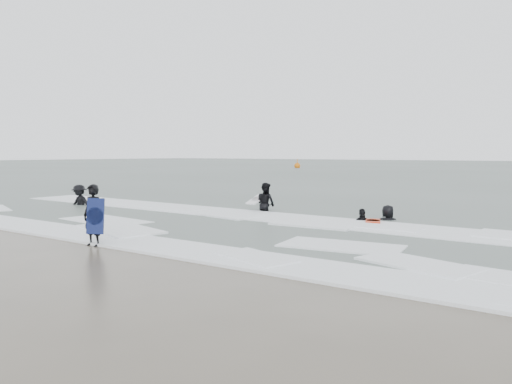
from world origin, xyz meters
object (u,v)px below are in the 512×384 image
Objects in this scene: surfer_breaker at (80,206)px; surfer_right_far at (388,221)px; surfer_wading at (266,212)px; buoy at (297,166)px; surfer_centre at (94,246)px; surfer_right_near at (362,222)px.

surfer_right_far is (13.86, 3.62, 0.00)m from surfer_breaker.
buoy reaches higher than surfer_wading.
surfer_breaker reaches higher than surfer_centre.
surfer_centre is at bearing -40.00° from surfer_breaker.
surfer_right_near is at bearing -170.71° from surfer_wading.
buoy reaches higher than surfer_right_far.
surfer_right_far is at bearing -161.60° from surfer_wading.
surfer_breaker is at bearing -23.49° from surfer_right_near.
surfer_wading is 1.11× the size of buoy.
buoy is at bearing -92.01° from surfer_right_near.
surfer_right_near is 64.10m from buoy.
surfer_wading is (-0.59, 9.05, 0.00)m from surfer_centre.
surfer_right_near is at bearing 17.56° from surfer_right_far.
surfer_breaker is (-9.19, 5.84, 0.00)m from surfer_centre.
surfer_wading is 4.63m from surfer_right_near.
surfer_breaker reaches higher than surfer_wading.
buoy is (-35.48, 53.38, 0.42)m from surfer_right_near.
surfer_centre is 10.55m from surfer_right_far.
surfer_right_near is at bearing 58.34° from surfer_centre.
surfer_wading is at bearing 86.94° from surfer_centre.
surfer_right_far is at bearing -165.40° from surfer_right_near.
surfer_right_far is 1.07× the size of buoy.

